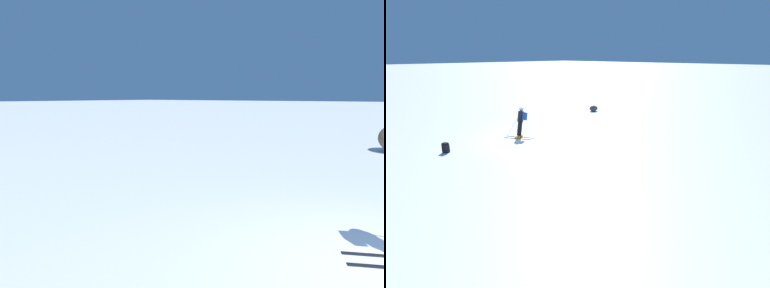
% 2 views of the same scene
% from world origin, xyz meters
% --- Properties ---
extents(ground_plane, '(300.00, 300.00, 0.00)m').
position_xyz_m(ground_plane, '(0.00, 0.00, 0.00)').
color(ground_plane, white).
extents(skier, '(1.50, 1.75, 1.81)m').
position_xyz_m(skier, '(0.06, -0.11, 1.00)').
color(skier, black).
rests_on(skier, ground).
extents(spare_backpack, '(0.32, 0.36, 0.50)m').
position_xyz_m(spare_backpack, '(4.45, -0.46, 0.24)').
color(spare_backpack, black).
rests_on(spare_backpack, ground).
extents(exposed_boulder_0, '(0.76, 0.64, 0.49)m').
position_xyz_m(exposed_boulder_0, '(-9.21, -2.35, 0.25)').
color(exposed_boulder_0, '#4C4742').
rests_on(exposed_boulder_0, ground).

